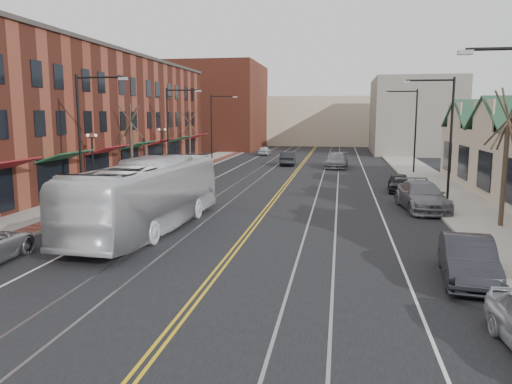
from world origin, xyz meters
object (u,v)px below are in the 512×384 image
(parked_car_b, at_px, (468,260))
(parked_car_d, at_px, (399,183))
(parked_car_c, at_px, (422,196))
(transit_bus, at_px, (148,196))

(parked_car_b, xyz_separation_m, parked_car_d, (-0.03, 20.67, -0.09))
(parked_car_b, relative_size, parked_car_d, 1.18)
(parked_car_b, relative_size, parked_car_c, 0.80)
(transit_bus, bearing_deg, parked_car_c, -147.48)
(transit_bus, relative_size, parked_car_c, 2.16)
(transit_bus, distance_m, parked_car_b, 14.84)
(parked_car_c, height_order, parked_car_d, parked_car_c)
(transit_bus, relative_size, parked_car_d, 3.18)
(parked_car_b, bearing_deg, transit_bus, 164.75)
(parked_car_b, xyz_separation_m, parked_car_c, (0.48, 13.33, 0.08))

